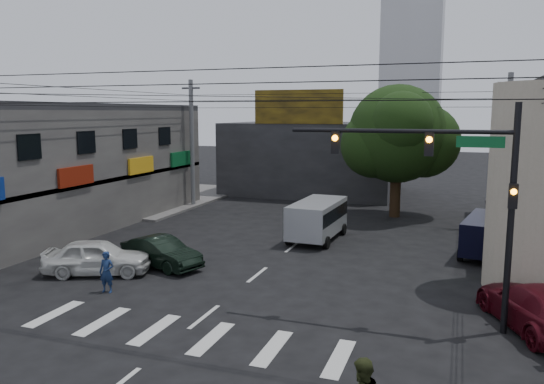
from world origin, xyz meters
The scene contains 17 objects.
ground centered at (0.00, 0.00, 0.00)m, with size 160.00×160.00×0.00m, color black.
sidewalk_far_left centered at (-18.00, 18.00, 0.07)m, with size 16.00×16.00×0.15m, color #514F4C.
building_left centered at (-18.00, 6.00, 3.50)m, with size 14.00×24.00×7.00m, color #454240.
corner_column centered at (11.00, 4.00, 4.00)m, with size 4.00×4.00×8.00m, color #A1967F.
building_far centered at (-4.00, 26.00, 3.00)m, with size 14.00×10.00×6.00m, color #232326.
billboard centered at (-4.00, 21.10, 7.30)m, with size 7.00×0.30×2.60m, color olive.
tower_distant centered at (0.00, 70.00, 22.00)m, with size 9.00×9.00×44.00m, color silver.
street_tree centered at (4.00, 17.00, 5.47)m, with size 6.40×6.40×8.70m.
traffic_gantry centered at (7.82, -1.00, 4.83)m, with size 7.10×0.35×7.20m.
utility_pole_far_left centered at (-10.50, 16.00, 4.60)m, with size 0.32×0.32×9.20m, color #59595B.
utility_pole_far_right centered at (10.50, 16.00, 4.60)m, with size 0.32×0.32×9.20m, color #59595B.
dark_sedan centered at (-4.48, 1.64, 0.68)m, with size 4.36×2.65×1.36m, color black.
white_compact centered at (-6.50, -0.20, 0.76)m, with size 4.82×3.36×1.52m, color silver.
maroon_sedan centered at (10.50, -0.41, 0.76)m, with size 3.98×5.66×1.52m, color #4C0A15.
silver_minivan centered at (0.79, 9.00, 1.06)m, with size 2.28×5.00×2.11m, color #A6A8AE, non-canonical shape.
navy_van centered at (9.34, 8.59, 0.95)m, with size 2.57×4.96×1.89m, color black, non-canonical shape.
traffic_officer centered at (-4.67, -2.00, 0.81)m, with size 0.63×0.46×1.61m, color #16284E.
Camera 1 is at (7.94, -18.42, 6.90)m, focal length 35.00 mm.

